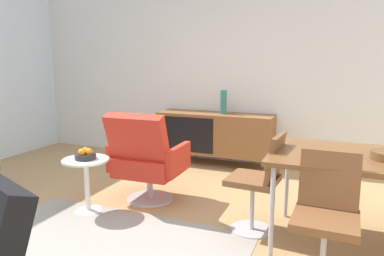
% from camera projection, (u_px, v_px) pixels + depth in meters
% --- Properties ---
extents(ground_plane, '(8.32, 8.32, 0.00)m').
position_uv_depth(ground_plane, '(142.00, 238.00, 3.03)').
color(ground_plane, tan).
extents(wall_back, '(6.80, 0.12, 2.80)m').
position_uv_depth(wall_back, '(232.00, 63.00, 5.14)').
color(wall_back, silver).
rests_on(wall_back, ground_plane).
extents(sideboard, '(1.60, 0.45, 0.72)m').
position_uv_depth(sideboard, '(215.00, 133.00, 5.10)').
color(sideboard, brown).
rests_on(sideboard, ground_plane).
extents(vase_cobalt, '(0.09, 0.09, 0.32)m').
position_uv_depth(vase_cobalt, '(223.00, 102.00, 4.97)').
color(vase_cobalt, '#337266').
rests_on(vase_cobalt, sideboard).
extents(dining_table, '(1.60, 0.90, 0.74)m').
position_uv_depth(dining_table, '(382.00, 163.00, 2.70)').
color(dining_table, brown).
rests_on(dining_table, ground_plane).
extents(dining_chair_front_left, '(0.41, 0.43, 0.86)m').
position_uv_depth(dining_chair_front_left, '(326.00, 214.00, 2.36)').
color(dining_chair_front_left, brown).
rests_on(dining_chair_front_left, ground_plane).
extents(dining_chair_near_window, '(0.45, 0.43, 0.86)m').
position_uv_depth(dining_chair_near_window, '(260.00, 179.00, 3.06)').
color(dining_chair_near_window, brown).
rests_on(dining_chair_near_window, ground_plane).
extents(lounge_chair_red, '(0.73, 0.67, 0.95)m').
position_uv_depth(lounge_chair_red, '(146.00, 158.00, 3.73)').
color(lounge_chair_red, red).
rests_on(lounge_chair_red, ground_plane).
extents(side_table_round, '(0.44, 0.44, 0.52)m').
position_uv_depth(side_table_round, '(87.00, 179.00, 3.51)').
color(side_table_round, white).
rests_on(side_table_round, ground_plane).
extents(fruit_bowl, '(0.20, 0.20, 0.11)m').
position_uv_depth(fruit_bowl, '(85.00, 155.00, 3.47)').
color(fruit_bowl, '#262628').
rests_on(fruit_bowl, side_table_round).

